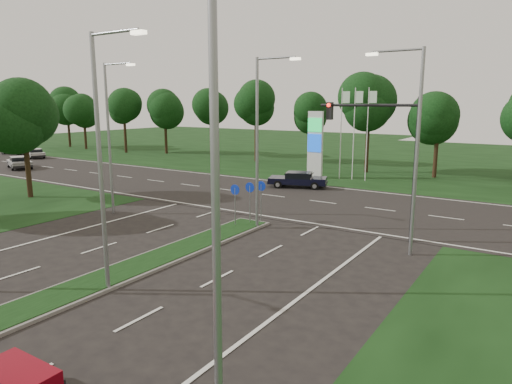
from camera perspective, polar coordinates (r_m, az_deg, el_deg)
The scene contains 17 objects.
verge_far at distance 61.14m, azimuth 19.81°, elevation 4.12°, with size 160.00×50.00×0.02m, color black.
cross_road at distance 32.11m, azimuth 6.71°, elevation -1.07°, with size 160.00×12.00×0.02m, color black.
median_kerb at distance 17.41m, azimuth -24.91°, elevation -12.46°, with size 2.00×26.00×0.12m, color slate.
streetlight_median_near at distance 16.48m, azimuth -18.58°, elevation 4.82°, with size 2.53×0.22×9.00m.
streetlight_median_far at distance 23.98m, azimuth 0.54°, elevation 7.17°, with size 2.53×0.22×9.00m.
streetlight_left_far at distance 28.71m, azimuth -17.70°, elevation 7.30°, with size 2.53×0.22×9.00m.
streetlight_right_far at distance 20.86m, azimuth 19.02°, elevation 5.99°, with size 2.53×0.22×9.00m.
streetlight_right_near at distance 8.15m, azimuth -6.19°, elevation -0.52°, with size 2.53×0.22×9.00m.
traffic_signal at distance 23.24m, azimuth 16.32°, elevation 5.55°, with size 5.10×0.42×7.00m.
median_signs at distance 25.31m, azimuth -0.89°, elevation -0.32°, with size 1.16×1.76×2.38m.
gas_pylon at distance 41.34m, azimuth 7.71°, elevation 6.10°, with size 5.80×1.26×8.00m.
tree_left_far at distance 36.57m, azimuth -27.61°, elevation 8.89°, with size 5.20×5.20×8.86m.
treeline_far at distance 46.20m, azimuth 16.03°, elevation 10.80°, with size 6.00×6.00×9.90m.
navy_sedan at distance 36.85m, azimuth 5.27°, elevation 1.60°, with size 4.93×3.30×1.26m.
far_car_a at distance 53.43m, azimuth -27.47°, elevation 3.34°, with size 4.77×3.39×1.26m.
far_car_b at distance 62.96m, azimuth -25.89°, elevation 4.40°, with size 4.29×3.05×1.14m.
far_car_c at distance 68.69m, azimuth -27.91°, elevation 4.68°, with size 4.08×2.37×1.10m.
Camera 1 is at (13.87, -4.17, 6.71)m, focal length 32.00 mm.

